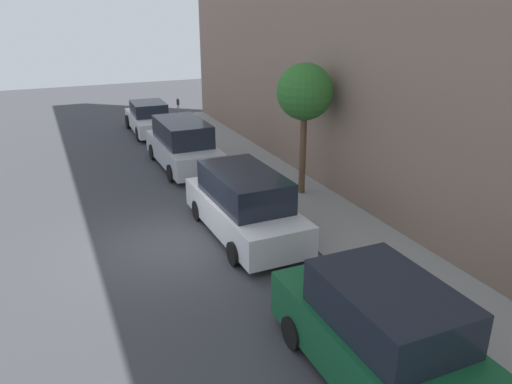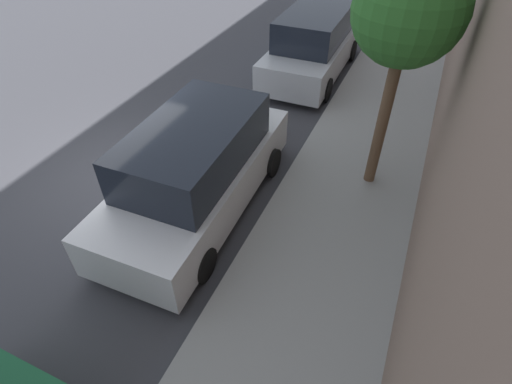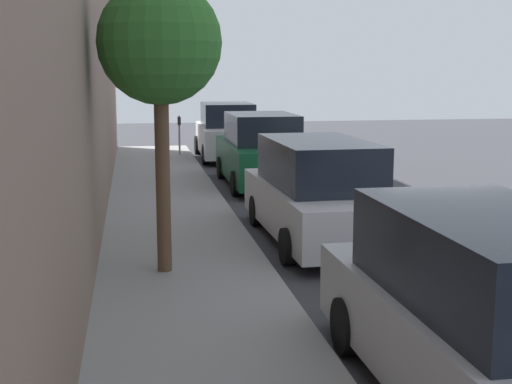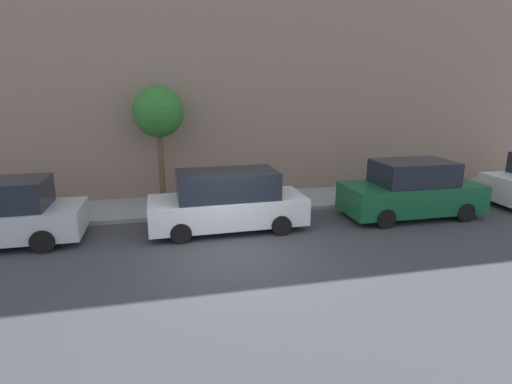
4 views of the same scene
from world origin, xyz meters
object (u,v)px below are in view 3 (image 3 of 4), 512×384
(parking_meter_near, at_px, (179,131))
(parked_minivan_fourth, at_px, (490,317))
(parked_suv_second, at_px, (262,152))
(parked_minivan_third, at_px, (318,193))
(street_tree, at_px, (160,45))
(parked_suv_nearest, at_px, (227,133))

(parking_meter_near, bearing_deg, parked_minivan_fourth, 94.59)
(parked_suv_second, xyz_separation_m, parked_minivan_fourth, (0.25, 13.25, -0.01))
(parked_minivan_third, relative_size, street_tree, 1.14)
(parked_suv_second, bearing_deg, parked_suv_nearest, -88.71)
(parking_meter_near, xyz_separation_m, street_tree, (1.22, 14.91, 2.53))
(parked_suv_nearest, relative_size, parked_minivan_fourth, 0.99)
(parked_suv_second, distance_m, parked_minivan_fourth, 13.25)
(parked_suv_nearest, height_order, parked_minivan_fourth, parked_suv_nearest)
(parking_meter_near, height_order, street_tree, street_tree)
(street_tree, bearing_deg, parked_suv_second, -109.75)
(parked_minivan_third, xyz_separation_m, parked_minivan_fourth, (0.14, 6.77, -0.00))
(parked_suv_second, height_order, parked_minivan_third, parked_suv_second)
(parked_minivan_fourth, height_order, street_tree, street_tree)
(parked_suv_nearest, relative_size, parking_meter_near, 3.51)
(parked_suv_second, relative_size, parked_minivan_third, 0.97)
(parked_minivan_fourth, xyz_separation_m, street_tree, (2.80, -4.76, 2.61))
(parked_minivan_third, bearing_deg, street_tree, 34.37)
(parked_minivan_third, distance_m, street_tree, 4.41)
(parked_suv_second, bearing_deg, parking_meter_near, -74.13)
(parking_meter_near, bearing_deg, parked_suv_second, 105.87)
(parked_suv_nearest, bearing_deg, street_tree, 78.72)
(parked_minivan_third, bearing_deg, parking_meter_near, -82.40)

